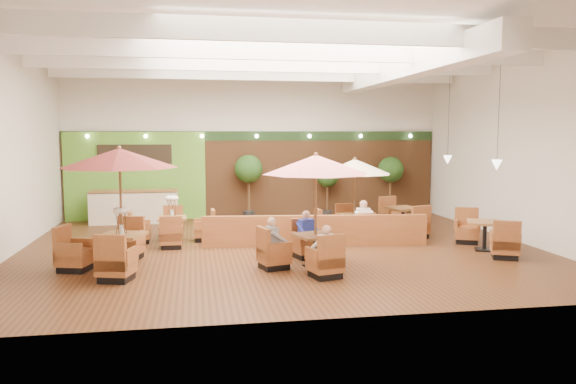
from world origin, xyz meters
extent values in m
plane|color=#381E0F|center=(0.00, 0.00, 0.00)|extent=(14.00, 14.00, 0.00)
cube|color=silver|center=(0.00, 6.00, 2.75)|extent=(14.00, 0.04, 5.50)
cube|color=silver|center=(0.00, -6.00, 2.75)|extent=(14.00, 0.04, 5.50)
cube|color=silver|center=(-7.00, 0.00, 2.75)|extent=(0.04, 12.00, 5.50)
cube|color=silver|center=(7.00, 0.00, 2.75)|extent=(0.04, 12.00, 5.50)
cube|color=white|center=(0.00, 0.00, 5.50)|extent=(14.00, 12.00, 0.04)
cube|color=brown|center=(0.00, 5.94, 1.60)|extent=(13.90, 0.10, 3.20)
cube|color=#1E3819|center=(0.00, 5.93, 3.05)|extent=(13.90, 0.12, 0.35)
cube|color=#5C9E2D|center=(-4.40, 5.88, 1.60)|extent=(5.00, 0.08, 3.20)
cube|color=black|center=(-4.40, 5.80, 2.40)|extent=(2.60, 0.08, 0.70)
cube|color=white|center=(3.50, 0.00, 4.95)|extent=(0.60, 11.00, 0.60)
cube|color=white|center=(0.00, -4.00, 5.15)|extent=(13.60, 0.12, 0.45)
cube|color=white|center=(0.00, -1.30, 5.15)|extent=(13.60, 0.12, 0.45)
cube|color=white|center=(0.00, 1.30, 5.15)|extent=(13.60, 0.12, 0.45)
cube|color=white|center=(0.00, 4.00, 5.15)|extent=(13.60, 0.12, 0.45)
cylinder|color=black|center=(5.80, -1.00, 3.90)|extent=(0.01, 0.01, 3.20)
cone|color=white|center=(5.80, -1.00, 2.30)|extent=(0.28, 0.28, 0.28)
cylinder|color=black|center=(5.80, 2.00, 3.90)|extent=(0.01, 0.01, 3.20)
cone|color=white|center=(5.80, 2.00, 2.30)|extent=(0.28, 0.28, 0.28)
sphere|color=#FFEAC6|center=(-6.00, 5.70, 3.05)|extent=(0.14, 0.14, 0.14)
sphere|color=#FFEAC6|center=(-4.00, 5.70, 3.05)|extent=(0.14, 0.14, 0.14)
sphere|color=#FFEAC6|center=(-2.00, 5.70, 3.05)|extent=(0.14, 0.14, 0.14)
sphere|color=#FFEAC6|center=(0.00, 5.70, 3.05)|extent=(0.14, 0.14, 0.14)
sphere|color=#FFEAC6|center=(2.00, 5.70, 3.05)|extent=(0.14, 0.14, 0.14)
sphere|color=#FFEAC6|center=(4.00, 5.70, 3.05)|extent=(0.14, 0.14, 0.14)
sphere|color=#FFEAC6|center=(6.00, 5.70, 3.05)|extent=(0.14, 0.14, 0.14)
cube|color=beige|center=(-4.40, 5.10, 0.55)|extent=(3.00, 0.70, 1.10)
cube|color=brown|center=(-4.40, 5.10, 1.15)|extent=(3.00, 0.75, 0.06)
cube|color=brown|center=(1.00, 0.10, 0.44)|extent=(6.29, 0.86, 0.87)
cube|color=brown|center=(-4.00, -1.77, 0.80)|extent=(1.17, 1.17, 0.07)
cylinder|color=black|center=(-4.00, -1.77, 0.41)|extent=(0.11, 0.11, 0.73)
cube|color=black|center=(-4.00, -1.77, 0.02)|extent=(0.62, 0.62, 0.04)
cube|color=brown|center=(-4.00, -2.83, 0.33)|extent=(0.85, 0.85, 0.35)
cube|color=brown|center=(-3.91, -3.10, 0.67)|extent=(0.69, 0.30, 0.78)
cube|color=brown|center=(-4.30, -2.74, 0.55)|extent=(0.26, 0.61, 0.31)
cube|color=brown|center=(-3.69, -2.92, 0.55)|extent=(0.26, 0.61, 0.31)
cube|color=black|center=(-4.00, -2.83, 0.08)|extent=(0.76, 0.76, 0.16)
cube|color=brown|center=(-4.00, -0.72, 0.33)|extent=(0.85, 0.85, 0.35)
cube|color=brown|center=(-4.08, -0.44, 0.67)|extent=(0.69, 0.30, 0.78)
cube|color=brown|center=(-3.69, -0.81, 0.55)|extent=(0.26, 0.61, 0.31)
cube|color=brown|center=(-4.30, -0.63, 0.55)|extent=(0.26, 0.61, 0.31)
cube|color=black|center=(-4.00, -0.72, 0.08)|extent=(0.76, 0.76, 0.16)
cube|color=brown|center=(-5.05, -1.77, 0.33)|extent=(0.85, 0.85, 0.35)
cube|color=brown|center=(-4.77, -1.69, 0.67)|extent=(0.30, 0.69, 0.78)
cube|color=brown|center=(-4.96, -1.46, 0.55)|extent=(0.61, 0.26, 0.31)
cube|color=brown|center=(-5.14, -2.08, 0.55)|extent=(0.61, 0.26, 0.31)
cube|color=black|center=(-5.05, -1.77, 0.08)|extent=(0.76, 0.76, 0.16)
cylinder|color=brown|center=(-4.00, -1.77, 1.39)|extent=(0.06, 0.06, 2.77)
cone|color=#5C1E1B|center=(-4.00, -1.77, 2.59)|extent=(2.66, 2.66, 0.45)
sphere|color=brown|center=(-4.00, -1.77, 2.82)|extent=(0.10, 0.10, 0.10)
cylinder|color=silver|center=(-4.00, -1.77, 0.94)|extent=(0.10, 0.10, 0.22)
cube|color=brown|center=(0.48, -2.31, 0.75)|extent=(1.09, 1.09, 0.06)
cylinder|color=black|center=(0.48, -2.31, 0.39)|extent=(0.10, 0.10, 0.69)
cube|color=black|center=(0.48, -2.31, 0.02)|extent=(0.58, 0.58, 0.04)
cube|color=brown|center=(0.48, -3.30, 0.31)|extent=(0.80, 0.80, 0.33)
cube|color=brown|center=(0.41, -3.56, 0.63)|extent=(0.65, 0.27, 0.73)
cube|color=brown|center=(0.19, -3.38, 0.52)|extent=(0.23, 0.58, 0.29)
cube|color=brown|center=(0.78, -3.22, 0.52)|extent=(0.23, 0.58, 0.29)
cube|color=black|center=(0.48, -3.30, 0.07)|extent=(0.71, 0.71, 0.15)
cube|color=brown|center=(0.48, -1.31, 0.31)|extent=(0.80, 0.80, 0.33)
cube|color=brown|center=(0.56, -1.05, 0.63)|extent=(0.65, 0.27, 0.73)
cube|color=brown|center=(0.78, -1.23, 0.52)|extent=(0.23, 0.58, 0.29)
cube|color=brown|center=(0.19, -1.40, 0.52)|extent=(0.23, 0.58, 0.29)
cube|color=black|center=(0.48, -1.31, 0.07)|extent=(0.71, 0.71, 0.15)
cube|color=brown|center=(-0.51, -2.31, 0.31)|extent=(0.80, 0.80, 0.33)
cube|color=brown|center=(-0.25, -2.38, 0.63)|extent=(0.27, 0.65, 0.73)
cube|color=brown|center=(-0.59, -2.02, 0.52)|extent=(0.58, 0.23, 0.29)
cube|color=brown|center=(-0.43, -2.60, 0.52)|extent=(0.58, 0.23, 0.29)
cube|color=black|center=(-0.51, -2.31, 0.07)|extent=(0.71, 0.71, 0.15)
cylinder|color=brown|center=(0.48, -2.31, 1.31)|extent=(0.06, 0.06, 2.61)
cone|color=#CA6165|center=(0.48, -2.31, 2.43)|extent=(2.51, 2.51, 0.45)
sphere|color=brown|center=(0.48, -2.31, 2.66)|extent=(0.10, 0.10, 0.10)
cube|color=brown|center=(2.49, 1.31, 0.67)|extent=(0.85, 0.85, 0.06)
cylinder|color=black|center=(2.49, 1.31, 0.35)|extent=(0.09, 0.09, 0.62)
cube|color=black|center=(2.49, 1.31, 0.02)|extent=(0.45, 0.45, 0.04)
cube|color=brown|center=(2.49, 0.42, 0.28)|extent=(0.62, 0.62, 0.30)
cube|color=brown|center=(2.47, 0.18, 0.56)|extent=(0.58, 0.14, 0.65)
cube|color=brown|center=(2.22, 0.40, 0.47)|extent=(0.11, 0.52, 0.26)
cube|color=brown|center=(2.76, 0.44, 0.47)|extent=(0.11, 0.52, 0.26)
cube|color=black|center=(2.49, 0.42, 0.07)|extent=(0.55, 0.55, 0.13)
cube|color=brown|center=(2.49, 2.19, 0.28)|extent=(0.62, 0.62, 0.30)
cube|color=brown|center=(2.51, 2.44, 0.56)|extent=(0.58, 0.14, 0.65)
cube|color=brown|center=(2.76, 2.21, 0.47)|extent=(0.11, 0.52, 0.26)
cube|color=brown|center=(2.22, 2.17, 0.47)|extent=(0.11, 0.52, 0.26)
cube|color=black|center=(2.49, 2.19, 0.07)|extent=(0.55, 0.55, 0.13)
cube|color=brown|center=(1.60, 1.31, 0.28)|extent=(0.62, 0.62, 0.30)
cube|color=brown|center=(1.84, 1.29, 0.56)|extent=(0.14, 0.58, 0.65)
cube|color=brown|center=(1.58, 1.58, 0.47)|extent=(0.52, 0.11, 0.26)
cube|color=brown|center=(1.62, 1.04, 0.47)|extent=(0.52, 0.11, 0.26)
cube|color=black|center=(1.60, 1.31, 0.07)|extent=(0.55, 0.55, 0.13)
cylinder|color=brown|center=(2.49, 1.31, 1.17)|extent=(0.06, 0.06, 2.33)
cone|color=beige|center=(2.49, 1.31, 2.15)|extent=(2.24, 2.24, 0.45)
sphere|color=brown|center=(2.49, 1.31, 2.38)|extent=(0.10, 0.10, 0.10)
cube|color=brown|center=(-2.97, 1.40, 0.70)|extent=(0.86, 0.86, 0.06)
cylinder|color=black|center=(-2.97, 1.40, 0.36)|extent=(0.10, 0.10, 0.64)
cube|color=black|center=(-2.97, 1.40, 0.02)|extent=(0.45, 0.45, 0.04)
cube|color=brown|center=(-2.97, 0.48, 0.29)|extent=(0.62, 0.62, 0.31)
cube|color=brown|center=(-2.98, 0.22, 0.59)|extent=(0.61, 0.12, 0.68)
cube|color=brown|center=(-3.25, 0.47, 0.49)|extent=(0.10, 0.54, 0.27)
cube|color=brown|center=(-2.68, 0.49, 0.49)|extent=(0.10, 0.54, 0.27)
cube|color=black|center=(-2.97, 0.48, 0.07)|extent=(0.55, 0.55, 0.14)
cube|color=brown|center=(-2.97, 2.33, 0.29)|extent=(0.62, 0.62, 0.31)
cube|color=brown|center=(-2.96, 2.58, 0.59)|extent=(0.61, 0.12, 0.68)
cube|color=brown|center=(-2.68, 2.34, 0.49)|extent=(0.10, 0.54, 0.27)
cube|color=brown|center=(-3.25, 2.32, 0.49)|extent=(0.10, 0.54, 0.27)
cube|color=black|center=(-2.97, 2.33, 0.07)|extent=(0.55, 0.55, 0.14)
cube|color=brown|center=(-3.89, 1.40, 0.29)|extent=(0.62, 0.62, 0.31)
cube|color=brown|center=(-3.64, 1.39, 0.59)|extent=(0.12, 0.61, 0.68)
cube|color=brown|center=(-3.90, 1.69, 0.49)|extent=(0.54, 0.10, 0.27)
cube|color=brown|center=(-3.88, 1.12, 0.49)|extent=(0.54, 0.10, 0.27)
cube|color=black|center=(-3.89, 1.40, 0.07)|extent=(0.55, 0.55, 0.14)
cube|color=brown|center=(-2.04, 1.40, 0.29)|extent=(0.62, 0.62, 0.31)
cube|color=brown|center=(-2.29, 1.41, 0.59)|extent=(0.12, 0.61, 0.68)
cube|color=brown|center=(-2.03, 1.12, 0.49)|extent=(0.54, 0.10, 0.27)
cube|color=brown|center=(-2.05, 1.69, 0.49)|extent=(0.54, 0.10, 0.27)
cube|color=black|center=(-2.04, 1.40, 0.07)|extent=(0.55, 0.55, 0.14)
cylinder|color=silver|center=(-2.97, 1.40, 0.84)|extent=(0.10, 0.10, 0.22)
cube|color=brown|center=(5.40, -1.22, 0.76)|extent=(1.19, 1.19, 0.06)
cylinder|color=black|center=(5.40, -1.22, 0.39)|extent=(0.11, 0.11, 0.70)
cube|color=black|center=(5.40, -1.22, 0.02)|extent=(0.63, 0.63, 0.04)
cube|color=brown|center=(5.40, -2.22, 0.32)|extent=(0.87, 0.87, 0.34)
cube|color=brown|center=(5.51, -2.47, 0.64)|extent=(0.64, 0.36, 0.74)
cube|color=brown|center=(5.12, -2.10, 0.53)|extent=(0.31, 0.57, 0.30)
cube|color=brown|center=(5.68, -2.35, 0.53)|extent=(0.31, 0.57, 0.30)
cube|color=black|center=(5.40, -2.22, 0.07)|extent=(0.77, 0.77, 0.15)
cube|color=brown|center=(5.40, -0.21, 0.32)|extent=(0.87, 0.87, 0.34)
cube|color=brown|center=(5.29, 0.04, 0.64)|extent=(0.64, 0.36, 0.74)
cube|color=brown|center=(5.68, -0.33, 0.53)|extent=(0.31, 0.57, 0.30)
cube|color=brown|center=(5.12, -0.08, 0.53)|extent=(0.31, 0.57, 0.30)
cube|color=black|center=(5.40, -0.21, 0.07)|extent=(0.77, 0.77, 0.15)
cube|color=brown|center=(4.25, 1.82, 0.77)|extent=(1.11, 1.11, 0.06)
cylinder|color=black|center=(4.25, 1.82, 0.40)|extent=(0.11, 0.11, 0.70)
cube|color=black|center=(4.25, 1.82, 0.02)|extent=(0.59, 0.59, 0.04)
cube|color=brown|center=(4.25, 0.81, 0.32)|extent=(0.81, 0.81, 0.34)
cube|color=brown|center=(4.18, 0.54, 0.64)|extent=(0.67, 0.27, 0.75)
cube|color=brown|center=(3.95, 0.73, 0.53)|extent=(0.23, 0.59, 0.30)
cube|color=brown|center=(4.55, 0.89, 0.53)|extent=(0.23, 0.59, 0.30)
cube|color=black|center=(4.25, 0.81, 0.07)|extent=(0.72, 0.72, 0.15)
cube|color=brown|center=(4.25, 2.84, 0.32)|extent=(0.81, 0.81, 0.34)
cube|color=brown|center=(4.33, 3.10, 0.64)|extent=(0.67, 0.27, 0.75)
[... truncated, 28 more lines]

